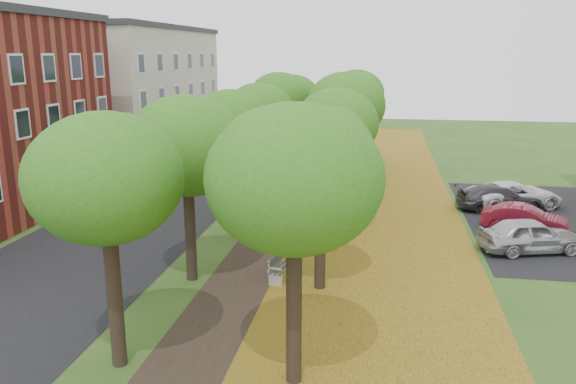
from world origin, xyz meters
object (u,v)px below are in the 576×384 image
at_px(bench, 283,265).
at_px(car_silver, 531,235).
at_px(car_red, 524,219).
at_px(car_white, 515,195).
at_px(car_grey, 500,198).

distance_m(bench, car_silver, 10.83).
bearing_deg(car_silver, bench, 98.30).
xyz_separation_m(car_red, car_white, (0.49, 4.48, 0.07)).
relative_size(car_silver, car_white, 0.85).
bearing_deg(car_red, car_silver, -171.55).
bearing_deg(car_grey, car_silver, 169.46).
height_order(car_red, car_grey, car_grey).
height_order(car_red, car_white, car_white).
height_order(bench, car_white, car_white).
relative_size(car_silver, car_red, 1.13).
height_order(bench, car_grey, car_grey).
bearing_deg(car_silver, car_white, -23.02).
height_order(bench, car_red, car_red).
bearing_deg(car_red, car_white, 10.18).
height_order(car_silver, car_red, car_silver).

